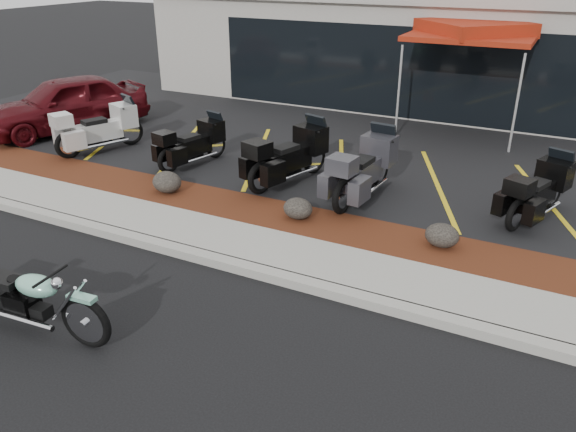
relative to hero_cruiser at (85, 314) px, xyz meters
The scene contains 18 objects.
ground 1.81m from the hero_cruiser, 69.98° to the left, with size 90.00×90.00×0.00m, color black.
curb 2.63m from the hero_cruiser, 76.79° to the left, with size 24.00×0.25×0.15m, color gray.
sidewalk 3.31m from the hero_cruiser, 79.58° to the left, with size 24.00×1.20×0.15m, color gray.
mulch_bed 4.49m from the hero_cruiser, 82.37° to the left, with size 24.00×1.20×0.16m, color #3A1C0D.
upper_lot 9.86m from the hero_cruiser, 86.54° to the left, with size 26.00×9.60×0.15m, color black.
dealership_building 16.18m from the hero_cruiser, 87.89° to the left, with size 18.00×8.16×4.00m.
boulder_left 4.85m from the hero_cruiser, 115.87° to the left, with size 0.62×0.52×0.44m, color black.
boulder_mid 4.51m from the hero_cruiser, 79.25° to the left, with size 0.56×0.46×0.39m, color black.
boulder_right 5.70m from the hero_cruiser, 52.47° to the left, with size 0.57×0.47×0.40m, color black.
hero_cruiser is the anchor object (origin of this frame).
touring_white 8.22m from the hero_cruiser, 127.09° to the left, with size 2.24×0.85×1.30m, color silver, non-canonical shape.
touring_black_front 7.12m from the hero_cruiser, 110.10° to the left, with size 1.96×0.75×1.14m, color black, non-canonical shape.
touring_black_mid 6.79m from the hero_cruiser, 89.06° to the left, with size 2.29×0.88×1.33m, color black, non-canonical shape.
touring_grey 6.92m from the hero_cruiser, 76.12° to the left, with size 2.33×0.89×1.36m, color #313136, non-canonical shape.
touring_black_rear 8.68m from the hero_cruiser, 54.82° to the left, with size 2.05×0.78×1.19m, color black, non-canonical shape.
parked_car 10.08m from the hero_cruiser, 137.49° to the left, with size 1.77×4.40×1.50m, color #460A0F.
traffic_cone 9.30m from the hero_cruiser, 85.96° to the left, with size 0.30×0.30×0.42m, color #DA5107.
popup_canopy 12.23m from the hero_cruiser, 78.60° to the left, with size 3.44×3.44×2.91m.
Camera 1 is at (4.34, -5.72, 4.60)m, focal length 35.00 mm.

